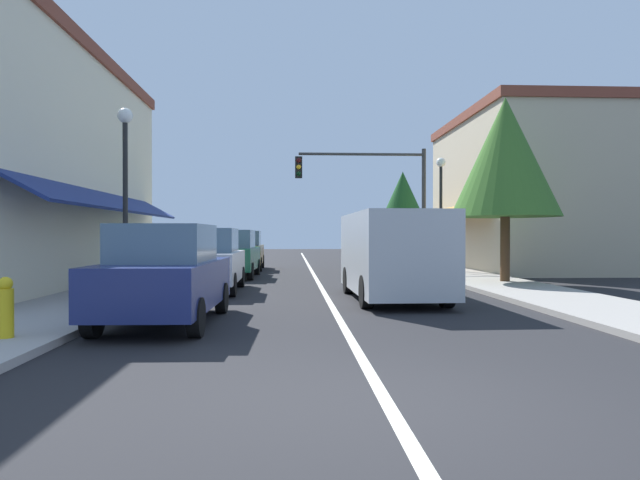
% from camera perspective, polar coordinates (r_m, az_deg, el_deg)
% --- Properties ---
extents(ground_plane, '(80.00, 80.00, 0.00)m').
position_cam_1_polar(ground_plane, '(23.19, -0.71, -3.40)').
color(ground_plane, black).
extents(sidewalk_left, '(2.60, 56.00, 0.12)m').
position_cam_1_polar(sidewalk_left, '(23.62, -14.18, -3.20)').
color(sidewalk_left, '#A39E99').
rests_on(sidewalk_left, ground).
extents(sidewalk_right, '(2.60, 56.00, 0.12)m').
position_cam_1_polar(sidewalk_right, '(24.04, 12.53, -3.14)').
color(sidewalk_right, gray).
rests_on(sidewalk_right, ground).
extents(lane_center_stripe, '(0.14, 52.00, 0.01)m').
position_cam_1_polar(lane_center_stripe, '(23.19, -0.71, -3.40)').
color(lane_center_stripe, silver).
rests_on(lane_center_stripe, ground).
extents(storefront_left_block, '(5.77, 14.20, 7.30)m').
position_cam_1_polar(storefront_left_block, '(19.06, -28.36, 6.68)').
color(storefront_left_block, beige).
rests_on(storefront_left_block, ground).
extents(storefront_right_block, '(7.14, 10.20, 7.04)m').
position_cam_1_polar(storefront_right_block, '(27.34, 19.97, 4.55)').
color(storefront_right_block, '#BCAD8E').
rests_on(storefront_right_block, ground).
extents(parked_car_nearest_left, '(1.86, 4.14, 1.77)m').
position_cam_1_polar(parked_car_nearest_left, '(10.33, -15.42, -3.42)').
color(parked_car_nearest_left, navy).
rests_on(parked_car_nearest_left, ground).
extents(parked_car_second_left, '(1.80, 4.11, 1.77)m').
position_cam_1_polar(parked_car_second_left, '(15.92, -11.30, -2.04)').
color(parked_car_second_left, silver).
rests_on(parked_car_second_left, ground).
extents(parked_car_third_left, '(1.86, 4.14, 1.77)m').
position_cam_1_polar(parked_car_third_left, '(21.18, -8.87, -1.40)').
color(parked_car_third_left, '#0F4C33').
rests_on(parked_car_third_left, ground).
extents(parked_car_far_left, '(1.82, 4.12, 1.77)m').
position_cam_1_polar(parked_car_far_left, '(25.71, -7.79, -1.06)').
color(parked_car_far_left, brown).
rests_on(parked_car_far_left, ground).
extents(van_in_lane, '(2.08, 5.22, 2.12)m').
position_cam_1_polar(van_in_lane, '(13.82, 7.33, -1.31)').
color(van_in_lane, '#B2B7BC').
rests_on(van_in_lane, ground).
extents(traffic_signal_mast_arm, '(5.63, 0.50, 5.29)m').
position_cam_1_polar(traffic_signal_mast_arm, '(24.18, 5.82, 5.45)').
color(traffic_signal_mast_arm, '#333333').
rests_on(traffic_signal_mast_arm, ground).
extents(street_lamp_left_near, '(0.36, 0.36, 4.63)m').
position_cam_1_polar(street_lamp_left_near, '(14.35, -19.17, 6.69)').
color(street_lamp_left_near, black).
rests_on(street_lamp_left_near, ground).
extents(street_lamp_right_mid, '(0.36, 0.36, 4.64)m').
position_cam_1_polar(street_lamp_right_mid, '(22.74, 12.18, 4.42)').
color(street_lamp_right_mid, black).
rests_on(street_lamp_right_mid, ground).
extents(tree_right_near, '(3.44, 3.44, 5.95)m').
position_cam_1_polar(tree_right_near, '(18.89, 18.30, 7.96)').
color(tree_right_near, '#4C331E').
rests_on(tree_right_near, ground).
extents(tree_right_far, '(2.44, 2.44, 5.28)m').
position_cam_1_polar(tree_right_far, '(33.13, 8.41, 4.52)').
color(tree_right_far, '#4C331E').
rests_on(tree_right_far, ground).
extents(fire_hydrant, '(0.22, 0.22, 0.87)m').
position_cam_1_polar(fire_hydrant, '(9.20, -29.32, -6.01)').
color(fire_hydrant, gold).
rests_on(fire_hydrant, ground).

